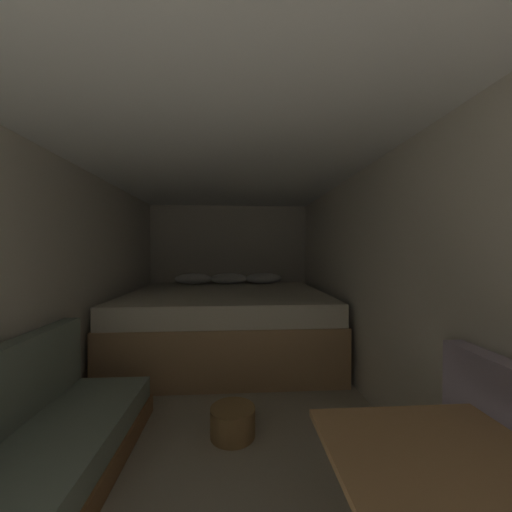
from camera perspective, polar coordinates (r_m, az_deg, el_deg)
ground_plane at (r=2.62m, az=-6.87°, el=-29.36°), size 7.20×7.20×0.00m
wall_back at (r=4.90m, az=-5.21°, el=-2.43°), size 2.65×0.05×2.07m
wall_left at (r=2.69m, az=-35.92°, el=-5.34°), size 0.05×5.20×2.07m
wall_right at (r=2.56m, az=23.65°, el=-5.54°), size 0.05×5.20×2.07m
ceiling_slab at (r=2.40m, az=-6.97°, el=19.84°), size 2.65×5.20×0.05m
bed at (r=3.89m, az=-5.63°, el=-12.57°), size 2.43×2.10×0.98m
dinette_table at (r=1.19m, az=34.83°, el=-35.44°), size 0.65×0.71×0.71m
wicker_basket at (r=2.42m, az=-4.54°, el=-29.39°), size 0.32×0.32×0.20m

